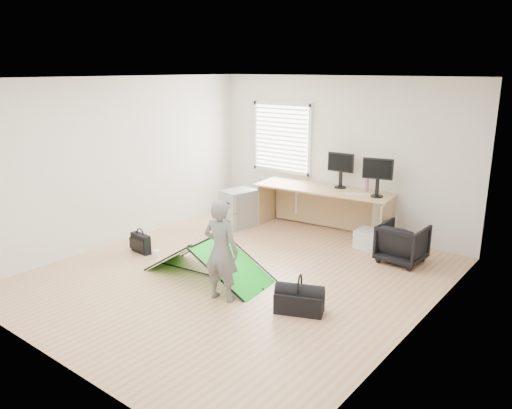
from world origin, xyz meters
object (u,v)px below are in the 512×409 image
Objects in this scene: filing_cabinet at (239,208)px; office_chair at (402,243)px; kite at (209,258)px; thermos at (367,184)px; storage_crate at (373,240)px; monitor_left at (341,175)px; monitor_right at (377,183)px; duffel_bag at (299,302)px; desk at (323,211)px; person at (221,251)px; laptop_bag at (141,243)px.

office_chair is (3.03, 0.18, -0.05)m from filing_cabinet.
filing_cabinet is at bearing 112.64° from kite.
storage_crate is at bearing -48.81° from thermos.
filing_cabinet is at bearing -157.35° from monitor_left.
duffel_bag is at bearing -96.46° from monitor_right.
desk is 3.04m from person.
thermos is at bearing 64.66° from kite.
duffel_bag is at bearing -171.82° from person.
filing_cabinet is (-1.42, -0.59, -0.07)m from desk.
office_chair reaches higher than storage_crate.
desk is at bearing 92.65° from duffel_bag.
monitor_left is at bearing 156.54° from storage_crate.
filing_cabinet is 3.04m from office_chair.
storage_crate is 2.56m from duffel_bag.
duffel_bag is (1.57, -0.11, -0.15)m from kite.
duffel_bag is (3.07, -0.13, -0.03)m from laptop_bag.
duffel_bag is at bearing -84.19° from storage_crate.
desk is 0.89m from thermos.
desk is 1.35× the size of kite.
storage_crate is at bearing -22.33° from office_chair.
monitor_left reaches higher than office_chair.
duffel_bag is at bearing 83.60° from office_chair.
storage_crate is (0.83, -0.36, -0.90)m from monitor_left.
office_chair is at bearing -27.35° from monitor_left.
duffel_bag is at bearing -10.71° from kite.
kite reaches higher than laptop_bag.
duffel_bag is (1.08, -2.91, -0.92)m from monitor_left.
monitor_left is at bearing -97.66° from person.
office_chair is (0.65, -0.43, -0.76)m from monitor_right.
monitor_right reaches higher than laptop_bag.
thermos is at bearing 55.82° from laptop_bag.
filing_cabinet is at bearing -178.87° from monitor_right.
monitor_left is 0.26× the size of kite.
person is (1.75, -2.42, 0.31)m from filing_cabinet.
thermos is 0.97m from storage_crate.
monitor_left is 0.81× the size of duffel_bag.
desk is at bearing 167.86° from monitor_right.
filing_cabinet is 1.47× the size of monitor_left.
duffel_bag is (0.26, -2.55, -0.02)m from storage_crate.
kite is (-0.49, -2.80, -0.77)m from monitor_left.
monitor_right is (0.76, -0.19, 0.01)m from monitor_left.
person reaches higher than monitor_left.
monitor_left is at bearing -21.94° from office_chair.
kite is at bearing -128.87° from monitor_right.
kite is 4.44× the size of laptop_bag.
monitor_right is at bearing -17.63° from monitor_left.
person is 0.73× the size of kite.
thermos is at bearing 15.15° from desk.
desk reaches higher than laptop_bag.
monitor_left is 0.97× the size of monitor_right.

